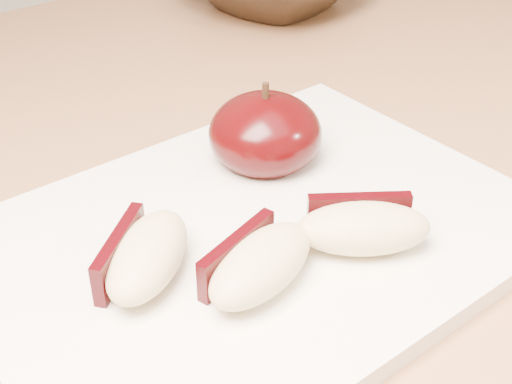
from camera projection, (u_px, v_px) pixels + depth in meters
cutting_board at (256, 237)px, 0.41m from camera, size 0.32×0.23×0.01m
apple_half at (265, 134)px, 0.46m from camera, size 0.08×0.08×0.06m
apple_wedge_a at (144, 255)px, 0.37m from camera, size 0.08×0.07×0.03m
apple_wedge_b at (258, 263)px, 0.36m from camera, size 0.08×0.05×0.03m
apple_wedge_c at (363, 227)px, 0.39m from camera, size 0.08×0.07×0.03m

